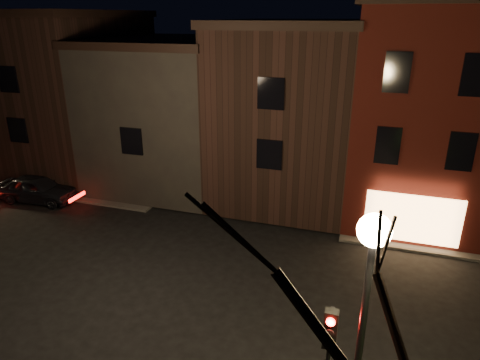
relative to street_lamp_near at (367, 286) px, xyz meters
name	(u,v)px	position (x,y,z in m)	size (l,w,h in m)	color
ground	(195,282)	(-6.20, 6.00, -5.18)	(120.00, 120.00, 0.00)	black
sidewalk_far_left	(85,125)	(-26.20, 26.00, -5.12)	(30.00, 30.00, 0.12)	#2D2B28
corner_building	(420,110)	(1.80, 15.47, 0.22)	(6.50, 8.50, 10.50)	#4B120D
row_building_a	(292,109)	(-4.70, 16.50, -0.34)	(7.30, 10.30, 9.40)	black
row_building_b	(175,110)	(-11.95, 16.50, -0.85)	(7.80, 10.30, 8.40)	black
row_building_c	(73,91)	(-19.20, 16.50, -0.09)	(7.30, 10.30, 9.90)	black
street_lamp_near	(367,286)	(0.00, 0.00, 0.00)	(0.60, 0.60, 6.48)	black
parked_car_a	(37,189)	(-17.64, 10.50, -4.44)	(1.75, 4.36, 1.48)	black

